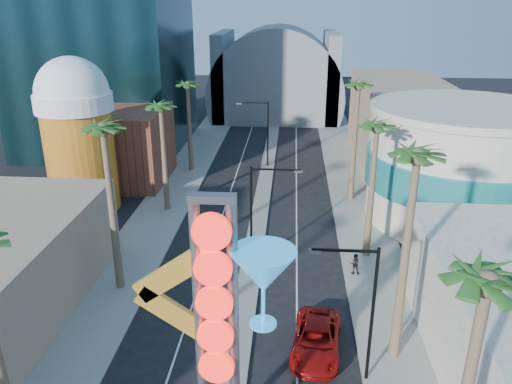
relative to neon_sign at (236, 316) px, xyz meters
The scene contains 21 objects.
sidewalk_west 34.43m from the neon_sign, 107.85° to the left, with size 5.00×100.00×0.15m, color gray.
sidewalk_east 33.97m from the neon_sign, 74.84° to the left, with size 5.00×100.00×0.15m, color gray.
median 35.79m from the neon_sign, 91.33° to the left, with size 1.60×84.00×0.15m, color gray.
brick_filler_west 39.01m from the neon_sign, 115.64° to the left, with size 10.00×10.00×8.00m, color brown.
filler_east 47.58m from the neon_sign, 71.37° to the left, with size 10.00×20.00×10.00m, color tan.
beer_mug 32.39m from the neon_sign, 123.38° to the left, with size 7.00×7.00×14.50m.
turquoise_building 32.10m from the neon_sign, 57.56° to the left, with size 16.60×16.60×10.60m.
canopy 69.11m from the neon_sign, 90.68° to the left, with size 22.00×16.00×22.00m.
neon_sign is the anchor object (origin of this frame).
streetlight_0 17.21m from the neon_sign, 90.90° to the left, with size 3.79×0.25×8.00m.
streetlight_1 41.13m from the neon_sign, 91.90° to the left, with size 3.79×0.25×8.00m.
streetlight_2 8.15m from the neon_sign, 40.46° to the left, with size 3.45×0.25×8.00m.
palm_1 16.70m from the neon_sign, 126.98° to the left, with size 2.40×2.40×12.70m.
palm_2 28.85m from the neon_sign, 109.95° to the left, with size 2.40×2.40×11.20m.
palm_3 40.31m from the neon_sign, 104.11° to the left, with size 2.40×2.40×11.20m.
palm_4 9.23m from the neon_sign, 19.89° to the right, with size 2.40×2.40×12.20m.
palm_5 11.50m from the neon_sign, 40.70° to the left, with size 2.40×2.40×13.20m.
palm_6 20.89m from the neon_sign, 66.74° to the left, with size 2.40×2.40×11.70m.
palm_7 32.29m from the neon_sign, 75.23° to the left, with size 2.40×2.40×12.70m.
red_pickup 10.43m from the neon_sign, 62.42° to the left, with size 2.69×5.83×1.62m, color #A00E0C.
pedestrian_b 18.58m from the neon_sign, 66.65° to the left, with size 0.78×0.61×1.61m, color gray.
Camera 1 is at (2.86, -13.77, 19.25)m, focal length 35.00 mm.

